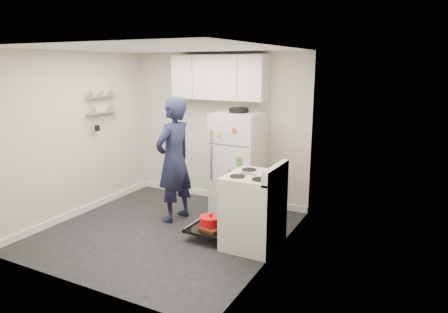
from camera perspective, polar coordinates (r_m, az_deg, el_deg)
The scene contains 7 objects.
room at distance 5.49m, azimuth -8.77°, elevation 1.38°, with size 3.21×3.21×2.51m.
electric_range at distance 5.18m, azimuth 4.12°, elevation -7.74°, with size 0.66×0.76×1.10m.
open_oven_door at distance 5.49m, azimuth -1.75°, elevation -9.60°, with size 0.55×0.70×0.23m.
refrigerator at distance 6.32m, azimuth 2.06°, elevation -0.75°, with size 0.72×0.74×1.65m.
upper_cabinets at distance 6.50m, azimuth -0.73°, elevation 11.25°, with size 1.60×0.33×0.70m, color silver.
wall_shelf_rack at distance 6.72m, azimuth -17.01°, elevation 7.12°, with size 0.14×0.60×0.61m.
person at distance 5.93m, azimuth -7.16°, elevation -0.48°, with size 0.67×0.44×1.85m, color #191C38.
Camera 1 is at (3.14, -4.32, 2.30)m, focal length 32.00 mm.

